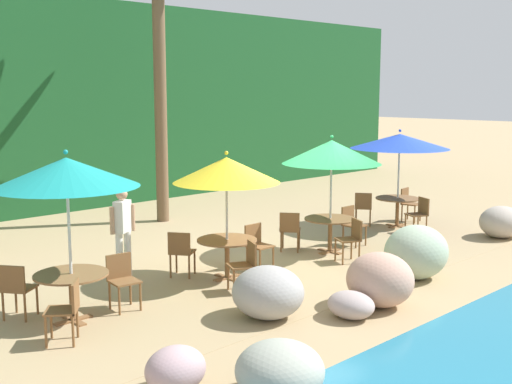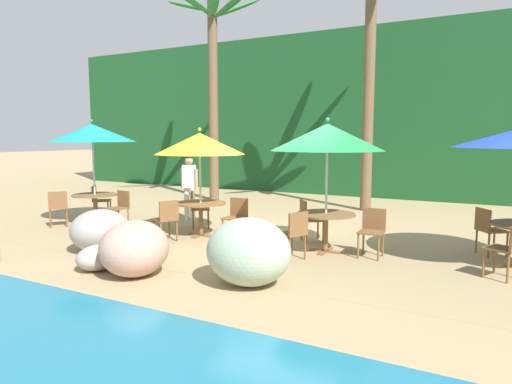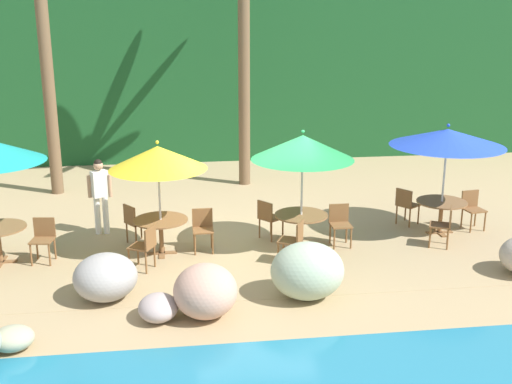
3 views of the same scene
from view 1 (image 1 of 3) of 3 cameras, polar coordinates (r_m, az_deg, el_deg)
name	(u,v)px [view 1 (image 1 of 3)]	position (r m, az deg, el deg)	size (l,w,h in m)	color
ground_plane	(289,258)	(13.46, 2.94, -5.82)	(120.00, 120.00, 0.00)	tan
terrace_deck	(289,258)	(13.46, 2.94, -5.80)	(18.00, 5.20, 0.01)	tan
foliage_backdrop	(70,105)	(20.25, -16.08, 7.41)	(28.00, 2.40, 6.00)	#194C23
rock_seawall	(343,293)	(10.01, 7.69, -8.82)	(14.11, 3.03, 0.99)	#BE8E93
umbrella_teal	(66,172)	(9.76, -16.33, 1.66)	(2.11, 2.11, 2.58)	silver
dining_table_teal	(72,282)	(10.09, -15.92, -7.59)	(1.10, 1.10, 0.74)	brown
chair_teal_seaward	(122,277)	(10.51, -11.71, -7.34)	(0.47, 0.48, 0.87)	brown
chair_teal_inland	(16,287)	(10.44, -20.34, -7.84)	(0.59, 0.59, 0.87)	brown
chair_teal_left	(68,307)	(9.31, -16.22, -9.67)	(0.60, 0.59, 0.87)	brown
umbrella_yellow	(226,170)	(11.62, -2.61, 1.94)	(1.94, 1.94, 2.36)	silver
dining_table_yellow	(227,246)	(11.88, -2.56, -4.76)	(1.10, 1.10, 0.74)	brown
chair_yellow_seaward	(257,243)	(12.53, 0.08, -4.50)	(0.42, 0.43, 0.87)	brown
chair_yellow_inland	(181,250)	(12.04, -6.62, -5.12)	(0.59, 0.59, 0.87)	brown
chair_yellow_left	(246,263)	(11.14, -0.89, -6.22)	(0.57, 0.56, 0.87)	brown
umbrella_green	(332,152)	(13.63, 6.66, 3.51)	(2.09, 2.09, 2.51)	silver
dining_table_green	(330,224)	(13.86, 6.55, -2.82)	(1.10, 1.10, 0.74)	brown
chair_green_seaward	(351,222)	(14.59, 8.40, -2.67)	(0.42, 0.43, 0.87)	brown
chair_green_inland	(290,228)	(13.84, 3.00, -3.21)	(0.59, 0.59, 0.87)	brown
chair_green_left	(352,237)	(13.17, 8.41, -3.93)	(0.57, 0.57, 0.87)	brown
umbrella_blue	(400,141)	(16.54, 12.52, 4.37)	(2.45, 2.45, 2.47)	silver
dining_table_blue	(398,203)	(16.73, 12.34, -0.93)	(1.10, 1.10, 0.74)	brown
chair_blue_seaward	(408,202)	(17.55, 13.25, -0.84)	(0.48, 0.49, 0.87)	brown
chair_blue_inland	(363,206)	(16.65, 9.41, -1.24)	(0.59, 0.59, 0.87)	brown
chair_blue_left	(419,212)	(16.09, 14.18, -1.75)	(0.56, 0.56, 0.87)	brown
palm_tree_second	(158,36)	(17.07, -8.58, 13.41)	(3.55, 3.48, 6.99)	brown
waiter_in_white	(123,225)	(12.11, -11.64, -2.86)	(0.52, 0.34, 1.70)	white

